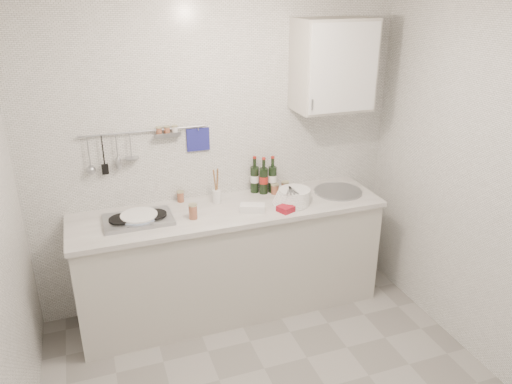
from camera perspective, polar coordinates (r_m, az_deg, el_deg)
back_wall at (r=4.04m, az=-4.37°, el=4.10°), size 3.00×0.02×2.50m
wall_right at (r=3.63m, az=25.77°, el=-0.41°), size 0.02×2.80×2.50m
counter at (r=4.12m, az=-2.82°, el=-7.98°), size 2.44×0.64×0.96m
wall_rail at (r=3.85m, az=-12.92°, el=5.39°), size 0.98×0.09×0.34m
wall_cabinet at (r=4.04m, az=8.84°, el=14.14°), size 0.60×0.38×0.70m
plate_stack_hob at (r=3.76m, az=-13.34°, el=-2.93°), size 0.30×0.29×0.05m
plate_stack_sink at (r=3.96m, az=4.20°, el=-0.56°), size 0.32×0.30×0.12m
wine_bottles at (r=4.12m, az=0.87°, el=1.96°), size 0.21×0.12×0.31m
butter_dish at (r=3.82m, az=-0.39°, el=-1.83°), size 0.21×0.16×0.06m
strawberry_punnet at (r=3.83m, az=3.41°, el=-1.92°), size 0.14×0.14×0.04m
utensil_crock at (r=3.97m, az=-4.52°, el=-0.28°), size 0.07×0.07×0.29m
jar_a at (r=4.03m, az=-8.63°, el=-0.50°), size 0.06×0.06×0.09m
jar_b at (r=4.13m, az=2.17°, el=0.37°), size 0.07×0.07×0.09m
jar_c at (r=4.18m, az=3.34°, el=0.63°), size 0.07×0.07×0.09m
jar_d at (r=3.72m, az=-7.21°, el=-2.21°), size 0.07×0.07×0.12m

